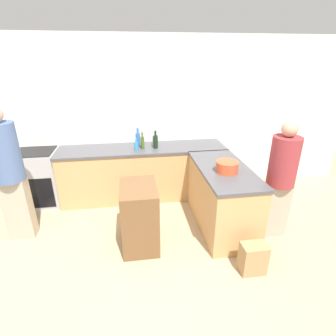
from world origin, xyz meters
TOP-DOWN VIEW (x-y plane):
  - ground_plane at (0.00, 0.00)m, footprint 14.00×14.00m
  - wall_back at (0.00, 2.27)m, footprint 8.00×0.06m
  - counter_back at (0.00, 1.92)m, footprint 2.82×0.68m
  - counter_peninsula at (1.07, 0.87)m, footprint 0.69×1.48m
  - range_oven at (-1.74, 1.94)m, footprint 0.65×0.60m
  - island_table at (-0.14, 0.59)m, footprint 0.46×0.66m
  - mixing_bowl at (1.05, 0.72)m, footprint 0.29×0.29m
  - water_bottle_blue at (-0.07, 2.04)m, footprint 0.08×0.08m
  - vinegar_bottle_clear at (0.22, 2.00)m, footprint 0.08×0.08m
  - wine_bottle_dark at (0.22, 1.85)m, footprint 0.08×0.08m
  - dish_soap_bottle at (-0.11, 1.80)m, footprint 0.07×0.07m
  - olive_oil_bottle at (0.00, 1.85)m, footprint 0.06×0.06m
  - person_by_range at (-1.76, 1.02)m, footprint 0.37×0.37m
  - person_at_peninsula at (1.73, 0.54)m, footprint 0.36×0.36m
  - paper_bag at (1.13, -0.11)m, footprint 0.29×0.20m

SIDE VIEW (x-z plane):
  - ground_plane at x=0.00m, z-range 0.00..0.00m
  - paper_bag at x=1.13m, z-range 0.00..0.38m
  - island_table at x=-0.14m, z-range 0.00..0.86m
  - counter_back at x=0.00m, z-range 0.00..0.93m
  - counter_peninsula at x=1.07m, z-range 0.00..0.93m
  - range_oven at x=-1.74m, z-range 0.00..0.94m
  - person_at_peninsula at x=1.73m, z-range 0.06..1.70m
  - person_by_range at x=-1.76m, z-range 0.08..1.90m
  - dish_soap_bottle at x=-0.11m, z-range 0.91..1.09m
  - mixing_bowl at x=1.05m, z-range 0.93..1.07m
  - vinegar_bottle_clear at x=0.22m, z-range 0.90..1.16m
  - olive_oil_bottle at x=0.00m, z-range 0.90..1.18m
  - wine_bottle_dark at x=0.22m, z-range 0.90..1.20m
  - water_bottle_blue at x=-0.07m, z-range 0.90..1.20m
  - wall_back at x=0.00m, z-range 0.00..2.70m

